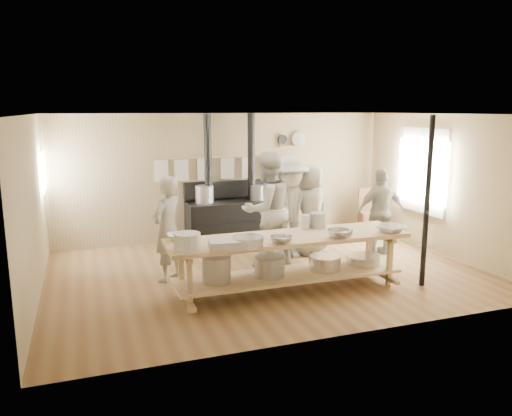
# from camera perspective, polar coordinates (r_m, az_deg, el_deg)

# --- Properties ---
(ground) EXTENTS (7.00, 7.00, 0.00)m
(ground) POSITION_cam_1_polar(r_m,az_deg,el_deg) (8.38, 1.28, -7.41)
(ground) COLOR brown
(ground) RESTS_ON ground
(room_shell) EXTENTS (7.00, 7.00, 7.00)m
(room_shell) POSITION_cam_1_polar(r_m,az_deg,el_deg) (8.01, 1.33, 3.66)
(room_shell) COLOR tan
(room_shell) RESTS_ON ground
(window_right) EXTENTS (0.09, 1.50, 1.65)m
(window_right) POSITION_cam_1_polar(r_m,az_deg,el_deg) (10.25, 18.62, 4.04)
(window_right) COLOR beige
(window_right) RESTS_ON ground
(left_opening) EXTENTS (0.00, 0.90, 0.90)m
(left_opening) POSITION_cam_1_polar(r_m,az_deg,el_deg) (9.52, -23.11, 3.83)
(left_opening) COLOR white
(left_opening) RESTS_ON ground
(stove) EXTENTS (1.90, 0.75, 2.60)m
(stove) POSITION_cam_1_polar(r_m,az_deg,el_deg) (10.18, -2.91, -1.02)
(stove) COLOR black
(stove) RESTS_ON ground
(towel_rail) EXTENTS (3.00, 0.04, 0.47)m
(towel_rail) POSITION_cam_1_polar(r_m,az_deg,el_deg) (10.29, -3.38, 4.95)
(towel_rail) COLOR tan
(towel_rail) RESTS_ON ground
(back_wall_shelf) EXTENTS (0.63, 0.14, 0.32)m
(back_wall_shelf) POSITION_cam_1_polar(r_m,az_deg,el_deg) (10.77, 4.13, 7.60)
(back_wall_shelf) COLOR tan
(back_wall_shelf) RESTS_ON ground
(prep_table) EXTENTS (3.60, 0.90, 0.85)m
(prep_table) POSITION_cam_1_polar(r_m,az_deg,el_deg) (7.42, 3.68, -5.69)
(prep_table) COLOR tan
(prep_table) RESTS_ON ground
(support_post) EXTENTS (0.08, 0.08, 2.60)m
(support_post) POSITION_cam_1_polar(r_m,az_deg,el_deg) (7.90, 18.96, 0.57)
(support_post) COLOR black
(support_post) RESTS_ON ground
(cook_far_left) EXTENTS (0.72, 0.71, 1.67)m
(cook_far_left) POSITION_cam_1_polar(r_m,az_deg,el_deg) (7.93, -10.08, -2.40)
(cook_far_left) COLOR #A4A391
(cook_far_left) RESTS_ON ground
(cook_left) EXTENTS (1.14, 1.00, 1.99)m
(cook_left) POSITION_cam_1_polar(r_m,az_deg,el_deg) (8.52, 1.25, -0.18)
(cook_left) COLOR #A4A391
(cook_left) RESTS_ON ground
(cook_center) EXTENTS (0.95, 0.77, 1.69)m
(cook_center) POSITION_cam_1_polar(r_m,az_deg,el_deg) (9.35, 6.26, -0.16)
(cook_center) COLOR #A4A391
(cook_center) RESTS_ON ground
(cook_right) EXTENTS (0.97, 0.47, 1.61)m
(cook_right) POSITION_cam_1_polar(r_m,az_deg,el_deg) (9.54, 14.06, -0.43)
(cook_right) COLOR #A4A391
(cook_right) RESTS_ON ground
(cook_by_window) EXTENTS (1.22, 0.72, 1.86)m
(cook_by_window) POSITION_cam_1_polar(r_m,az_deg,el_deg) (9.05, 3.93, 0.07)
(cook_by_window) COLOR #A4A391
(cook_by_window) RESTS_ON ground
(chair) EXTENTS (0.57, 0.57, 0.99)m
(chair) POSITION_cam_1_polar(r_m,az_deg,el_deg) (11.09, 12.98, -1.49)
(chair) COLOR brown
(chair) RESTS_ON ground
(bowl_white_a) EXTENTS (0.39, 0.39, 0.09)m
(bowl_white_a) POSITION_cam_1_polar(r_m,az_deg,el_deg) (7.20, -8.72, -3.25)
(bowl_white_a) COLOR silver
(bowl_white_a) RESTS_ON prep_table
(bowl_steel_a) EXTENTS (0.44, 0.44, 0.10)m
(bowl_steel_a) POSITION_cam_1_polar(r_m,az_deg,el_deg) (6.94, 2.90, -3.64)
(bowl_steel_a) COLOR silver
(bowl_steel_a) RESTS_ON prep_table
(bowl_white_b) EXTENTS (0.51, 0.51, 0.10)m
(bowl_white_b) POSITION_cam_1_polar(r_m,az_deg,el_deg) (7.82, 15.14, -2.30)
(bowl_white_b) COLOR silver
(bowl_white_b) RESTS_ON prep_table
(bowl_steel_b) EXTENTS (0.44, 0.44, 0.12)m
(bowl_steel_b) POSITION_cam_1_polar(r_m,az_deg,el_deg) (7.32, 9.61, -2.91)
(bowl_steel_b) COLOR silver
(bowl_steel_b) RESTS_ON prep_table
(roasting_pan) EXTENTS (0.54, 0.40, 0.11)m
(roasting_pan) POSITION_cam_1_polar(r_m,az_deg,el_deg) (6.69, -3.20, -4.13)
(roasting_pan) COLOR #B2B2B7
(roasting_pan) RESTS_ON prep_table
(mixing_bowl_large) EXTENTS (0.46, 0.46, 0.13)m
(mixing_bowl_large) POSITION_cam_1_polar(r_m,az_deg,el_deg) (6.77, -0.91, -3.84)
(mixing_bowl_large) COLOR silver
(mixing_bowl_large) RESTS_ON prep_table
(bucket_galv) EXTENTS (0.29, 0.29, 0.24)m
(bucket_galv) POSITION_cam_1_polar(r_m,az_deg,el_deg) (7.86, 7.14, -1.40)
(bucket_galv) COLOR gray
(bucket_galv) RESTS_ON prep_table
(deep_bowl_enamel) EXTENTS (0.36, 0.36, 0.22)m
(deep_bowl_enamel) POSITION_cam_1_polar(r_m,az_deg,el_deg) (6.66, -7.86, -3.80)
(deep_bowl_enamel) COLOR silver
(deep_bowl_enamel) RESTS_ON prep_table
(pitcher) EXTENTS (0.19, 0.19, 0.22)m
(pitcher) POSITION_cam_1_polar(r_m,az_deg,el_deg) (7.77, 5.65, -1.59)
(pitcher) COLOR silver
(pitcher) RESTS_ON prep_table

